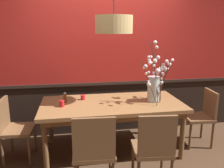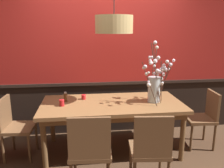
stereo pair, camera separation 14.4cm
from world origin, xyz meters
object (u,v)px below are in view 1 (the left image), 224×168
Objects in this scene: chair_head_east_end at (202,114)px; chair_near_side_left at (94,150)px; chair_near_side_right at (154,147)px; candle_holder_nearer_center at (83,97)px; chair_head_west_end at (13,126)px; candle_holder_nearer_edge at (62,103)px; vase_with_blossoms at (155,85)px; pendant_lamp at (114,24)px; chair_far_side_left at (89,100)px; condiment_bottle at (65,98)px; dining_table at (112,108)px.

chair_head_east_end is 1.97m from chair_near_side_left.
chair_near_side_right is 1.37m from candle_holder_nearer_center.
chair_near_side_right is at bearing -1.47° from chair_near_side_left.
candle_holder_nearer_edge is (0.67, -0.05, 0.30)m from chair_head_west_end.
vase_with_blossoms reaches higher than candle_holder_nearer_center.
chair_head_west_end is at bearing -177.81° from pendant_lamp.
pendant_lamp reaches higher than candle_holder_nearer_center.
condiment_bottle is at bearing -116.33° from chair_far_side_left.
dining_table is 2.17× the size of chair_near_side_right.
chair_near_side_left is at bearing -111.05° from dining_table.
candle_holder_nearer_center is (-0.72, 1.13, 0.27)m from chair_near_side_right.
candle_holder_nearer_edge is (-0.70, -0.06, 0.13)m from dining_table.
vase_with_blossoms is at bearing 41.98° from chair_near_side_left.
chair_head_east_end is at bearing 38.92° from chair_near_side_right.
chair_near_side_right is at bearing -109.07° from vase_with_blossoms.
chair_head_west_end is 1.36m from chair_near_side_left.
chair_head_east_end is at bearing -29.50° from chair_far_side_left.
chair_near_side_left is 1.66m from pendant_lamp.
chair_head_west_end is 0.94× the size of chair_near_side_right.
dining_table is at bearing -129.84° from pendant_lamp.
candle_holder_nearer_center is at bearing 158.56° from pendant_lamp.
pendant_lamp reaches higher than chair_far_side_left.
chair_head_west_end reaches higher than dining_table.
pendant_lamp is (-0.59, 0.07, 0.84)m from vase_with_blossoms.
chair_near_side_right reaches higher than chair_head_east_end.
vase_with_blossoms is 12.33× the size of candle_holder_nearer_center.
candle_holder_nearer_edge is (-1.01, 0.86, 0.28)m from chair_near_side_right.
condiment_bottle reaches higher than chair_head_east_end.
candle_holder_nearer_edge is at bearing -3.95° from chair_head_west_end.
condiment_bottle is (-2.08, 0.15, 0.33)m from chair_head_east_end.
vase_with_blossoms reaches higher than condiment_bottle.
candle_holder_nearer_center is at bearing -100.83° from chair_far_side_left.
pendant_lamp reaches higher than candle_holder_nearer_edge.
chair_near_side_right reaches higher than candle_holder_nearer_center.
chair_head_east_end is at bearing 26.38° from chair_near_side_left.
vase_with_blossoms is (0.31, 0.89, 0.48)m from chair_near_side_right.
chair_head_east_end is 0.93× the size of chair_far_side_left.
chair_head_west_end reaches higher than chair_head_east_end.
chair_head_east_end reaches higher than candle_holder_nearer_edge.
chair_near_side_left is 13.15× the size of candle_holder_nearer_center.
chair_far_side_left is (-0.27, 0.92, -0.15)m from dining_table.
chair_head_west_end is 12.20× the size of candle_holder_nearer_center.
chair_head_west_end is 0.78× the size of pendant_lamp.
chair_near_side_right reaches higher than dining_table.
chair_head_west_end is at bearing -166.95° from candle_holder_nearer_center.
chair_near_side_left is 0.85× the size of pendant_lamp.
candle_holder_nearer_edge is at bearing -179.15° from chair_head_east_end.
condiment_bottle is (0.71, 0.14, 0.32)m from chair_head_west_end.
pendant_lamp is (0.44, -0.17, 1.05)m from candle_holder_nearer_center.
chair_head_east_end is 2.11m from condiment_bottle.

